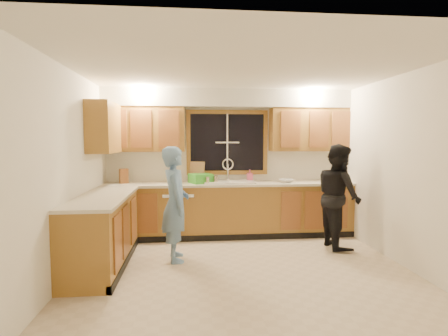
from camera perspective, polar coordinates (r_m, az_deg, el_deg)
The scene contains 26 objects.
floor at distance 4.62m, azimuth 3.08°, elevation -16.24°, with size 4.20×4.20×0.00m, color beige.
ceiling at distance 4.40m, azimuth 3.23°, elevation 15.82°, with size 4.20×4.20×0.00m, color white.
wall_back at distance 6.22m, azimuth 0.53°, elevation 0.96°, with size 4.20×4.20×0.00m, color white.
wall_left at distance 4.53m, azimuth -24.16°, elevation -0.78°, with size 3.80×3.80×0.00m, color white.
wall_right at distance 5.09m, azimuth 27.22°, elevation -0.34°, with size 3.80×3.80×0.00m, color white.
base_cabinets_back at distance 6.02m, azimuth 0.82°, elevation -6.93°, with size 4.20×0.60×0.88m, color olive.
base_cabinets_left at distance 4.91m, azimuth -19.15°, elevation -9.85°, with size 0.60×1.90×0.88m, color olive.
countertop_back at distance 5.94m, azimuth 0.84°, elevation -2.60°, with size 4.20×0.63×0.04m, color beige.
countertop_left at distance 4.81m, azimuth -19.12°, elevation -4.54°, with size 0.63×1.90×0.04m, color beige.
upper_cabinets_left at distance 6.06m, azimuth -12.91°, elevation 6.19°, with size 1.35×0.33×0.75m, color olive.
upper_cabinets_right at distance 6.35m, azimuth 13.65°, elevation 6.10°, with size 1.35×0.33×0.75m, color olive.
upper_cabinets_return at distance 5.54m, azimuth -19.01°, elevation 6.22°, with size 0.33×0.90×0.75m, color olive.
soffit at distance 6.07m, azimuth 0.71°, elevation 11.27°, with size 4.20×0.35×0.30m, color silver.
window_frame at distance 6.19m, azimuth 0.54°, elevation 4.19°, with size 1.44×0.03×1.14m.
sink at distance 5.96m, azimuth 0.82°, elevation -2.92°, with size 0.86×0.52×0.57m.
dishwasher at distance 5.99m, azimuth -7.35°, elevation -7.33°, with size 0.60×0.56×0.82m, color white.
stove at distance 4.37m, azimuth -20.95°, elevation -11.53°, with size 0.58×0.75×0.90m, color white.
man at distance 4.81m, azimuth -7.94°, elevation -5.78°, with size 0.57×0.37×1.56m, color #6792C4.
woman at distance 5.63m, azimuth 18.21°, elevation -4.33°, with size 0.77×0.60×1.58m, color black.
knife_block at distance 6.07m, azimuth -16.04°, elevation -1.27°, with size 0.13×0.11×0.24m, color #975929.
cutting_board at distance 6.05m, azimuth -4.44°, elevation -0.61°, with size 0.26×0.02×0.35m, color tan.
dish_crate at distance 5.89m, azimuth -3.83°, elevation -1.71°, with size 0.33×0.31×0.16m, color green.
soap_bottle at distance 6.12m, azimuth 4.23°, elevation -1.21°, with size 0.10×0.10×0.21m, color #DB537F.
bowl at distance 6.06m, azimuth 10.15°, elevation -2.06°, with size 0.24×0.24×0.06m, color silver.
can_left at distance 5.74m, azimuth -2.71°, elevation -2.03°, with size 0.07×0.07×0.12m, color #C0B094.
can_right at distance 5.84m, azimuth -1.39°, elevation -1.88°, with size 0.07×0.07×0.13m, color #C0B094.
Camera 1 is at (-0.65, -4.27, 1.64)m, focal length 28.00 mm.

